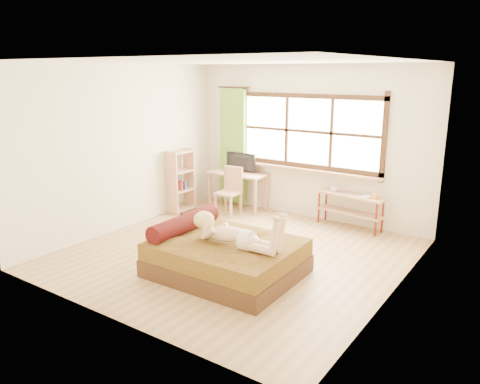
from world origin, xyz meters
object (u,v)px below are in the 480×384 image
Objects in this scene: bed at (224,256)px; chair at (230,188)px; pipe_shelf at (351,203)px; bookshelf at (181,181)px; kitten at (189,221)px; woman at (234,224)px; desk at (238,177)px.

chair is at bearing 123.06° from bed.
chair is at bearing -159.80° from pipe_shelf.
bookshelf reaches higher than pipe_shelf.
bookshelf is at bearing -156.61° from chair.
bed is 2.08× the size of chair.
chair is 0.75× the size of bookshelf.
kitten is at bearing -44.08° from bookshelf.
woman is at bearing -55.59° from chair.
desk is at bearing 102.62° from chair.
bookshelf is (-2.33, 1.80, 0.35)m from bed.
kitten is at bearing 170.82° from bed.
kitten is at bearing 169.51° from woman.
bed reaches higher than pipe_shelf.
chair is at bearing 125.81° from woman.
chair reaches higher than pipe_shelf.
kitten is 0.31× the size of chair.
pipe_shelf is at bearing 75.59° from bed.
chair reaches higher than bed.
woman reaches higher than pipe_shelf.
kitten is 0.24× the size of desk.
woman is 3.17m from desk.
woman is 2.82m from chair.
bookshelf is (-2.53, 1.85, -0.13)m from woman.
woman reaches higher than kitten.
woman is at bearing -10.49° from kitten.
woman reaches higher than bed.
desk is 2.24m from pipe_shelf.
kitten is (-0.87, 0.15, -0.16)m from woman.
woman is 0.90m from kitten.
bed is 1.44× the size of woman.
bed is 2.78m from pipe_shelf.
desk reaches higher than bed.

